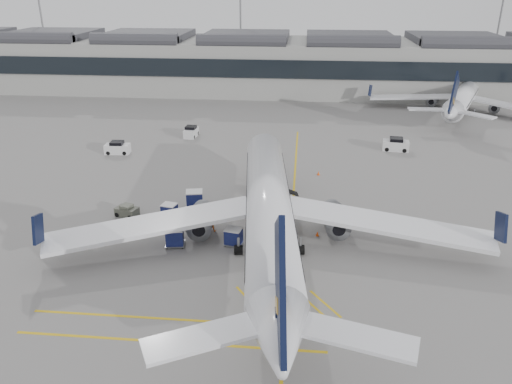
# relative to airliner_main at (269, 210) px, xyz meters

# --- Properties ---
(ground) EXTENTS (220.00, 220.00, 0.00)m
(ground) POSITION_rel_airliner_main_xyz_m (-7.93, -2.17, -3.48)
(ground) COLOR gray
(ground) RESTS_ON ground
(terminal) EXTENTS (200.00, 20.45, 12.40)m
(terminal) POSITION_rel_airliner_main_xyz_m (-7.93, 69.76, 2.66)
(terminal) COLOR #9E9E99
(terminal) RESTS_ON ground
(light_masts) EXTENTS (113.00, 0.60, 25.45)m
(light_masts) POSITION_rel_airliner_main_xyz_m (-9.59, 83.83, 11.02)
(light_masts) COLOR slate
(light_masts) RESTS_ON ground
(apron_markings) EXTENTS (0.25, 60.00, 0.01)m
(apron_markings) POSITION_rel_airliner_main_xyz_m (2.07, 7.83, -3.47)
(apron_markings) COLOR gold
(apron_markings) RESTS_ON ground
(airliner_main) EXTENTS (40.51, 44.46, 11.83)m
(airliner_main) POSITION_rel_airliner_main_xyz_m (0.00, 0.00, 0.00)
(airliner_main) COLOR white
(airliner_main) RESTS_ON ground
(airliner_far) EXTENTS (32.14, 35.52, 10.03)m
(airliner_far) POSITION_rel_airliner_main_xyz_m (32.48, 53.73, -0.53)
(airliner_far) COLOR white
(airliner_far) RESTS_ON ground
(belt_loader) EXTENTS (4.69, 2.18, 1.86)m
(belt_loader) POSITION_rel_airliner_main_xyz_m (-0.11, 10.40, -2.93)
(belt_loader) COLOR silver
(belt_loader) RESTS_ON ground
(baggage_cart_a) EXTENTS (2.15, 1.88, 1.99)m
(baggage_cart_a) POSITION_rel_airliner_main_xyz_m (-8.63, 7.17, -2.41)
(baggage_cart_a) COLOR gray
(baggage_cart_a) RESTS_ON ground
(baggage_cart_b) EXTENTS (1.86, 1.63, 1.71)m
(baggage_cart_b) POSITION_rel_airliner_main_xyz_m (-3.26, -0.63, -2.56)
(baggage_cart_b) COLOR gray
(baggage_cart_b) RESTS_ON ground
(baggage_cart_c) EXTENTS (1.82, 1.62, 1.65)m
(baggage_cart_c) POSITION_rel_airliner_main_xyz_m (-10.69, 4.31, -2.59)
(baggage_cart_c) COLOR gray
(baggage_cart_c) RESTS_ON ground
(baggage_cart_d) EXTENTS (1.95, 1.69, 1.83)m
(baggage_cart_d) POSITION_rel_airliner_main_xyz_m (-8.72, -1.32, -2.49)
(baggage_cart_d) COLOR gray
(baggage_cart_d) RESTS_ON ground
(ramp_agent_a) EXTENTS (0.80, 0.70, 1.83)m
(ramp_agent_a) POSITION_rel_airliner_main_xyz_m (-3.64, 6.09, -2.56)
(ramp_agent_a) COLOR #E13E0B
(ramp_agent_a) RESTS_ON ground
(ramp_agent_b) EXTENTS (0.92, 0.73, 1.83)m
(ramp_agent_b) POSITION_rel_airliner_main_xyz_m (-5.86, 1.99, -2.56)
(ramp_agent_b) COLOR orange
(ramp_agent_b) RESTS_ON ground
(pushback_tug) EXTENTS (2.62, 2.02, 1.29)m
(pushback_tug) POSITION_rel_airliner_main_xyz_m (-15.35, 4.51, -2.90)
(pushback_tug) COLOR #515346
(pushback_tug) RESTS_ON ground
(safety_cone_nose) EXTENTS (0.37, 0.37, 0.52)m
(safety_cone_nose) POSITION_rel_airliner_main_xyz_m (5.09, 18.49, -3.22)
(safety_cone_nose) COLOR #F24C0A
(safety_cone_nose) RESTS_ON ground
(safety_cone_engine) EXTENTS (0.33, 0.33, 0.46)m
(safety_cone_engine) POSITION_rel_airliner_main_xyz_m (4.66, 1.96, -3.24)
(safety_cone_engine) COLOR #F24C0A
(safety_cone_engine) RESTS_ON ground
(service_van_left) EXTENTS (3.58, 1.96, 1.79)m
(service_van_left) POSITION_rel_airliner_main_xyz_m (-23.53, 24.40, -2.68)
(service_van_left) COLOR silver
(service_van_left) RESTS_ON ground
(service_van_mid) EXTENTS (1.90, 3.45, 1.72)m
(service_van_mid) POSITION_rel_airliner_main_xyz_m (-14.76, 33.56, -2.71)
(service_van_mid) COLOR silver
(service_van_mid) RESTS_ON ground
(service_van_right) EXTENTS (3.90, 2.27, 1.90)m
(service_van_right) POSITION_rel_airliner_main_xyz_m (16.51, 29.61, -2.62)
(service_van_right) COLOR silver
(service_van_right) RESTS_ON ground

